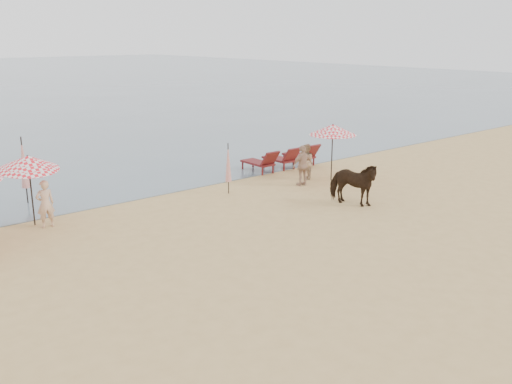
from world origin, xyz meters
TOP-DOWN VIEW (x-y plane):
  - ground at (0.00, 0.00)m, footprint 120.00×120.00m
  - lounger_cluster_right at (6.06, 10.38)m, footprint 3.27×1.96m
  - umbrella_open_left_b at (-5.46, 9.56)m, footprint 1.86×1.90m
  - umbrella_open_right at (6.15, 7.46)m, footprint 1.95×1.95m
  - umbrella_closed_left at (-4.80, 12.16)m, footprint 0.30×0.30m
  - umbrella_closed_right at (1.61, 8.58)m, footprint 0.24×0.24m
  - cow at (4.06, 4.51)m, footprint 1.43×2.06m
  - beachgoer_left at (-5.22, 9.10)m, footprint 0.59×0.41m
  - beachgoer_right_a at (5.45, 8.26)m, footprint 0.93×0.91m
  - beachgoer_right_b at (4.63, 7.62)m, footprint 1.01×0.54m

SIDE VIEW (x-z plane):
  - ground at x=0.00m, z-range 0.00..0.00m
  - lounger_cluster_right at x=6.06m, z-range 0.14..0.85m
  - beachgoer_right_a at x=5.45m, z-range 0.00..1.51m
  - beachgoer_left at x=-5.22m, z-range 0.00..1.54m
  - cow at x=4.06m, z-range 0.00..1.59m
  - beachgoer_right_b at x=4.63m, z-range 0.00..1.65m
  - umbrella_closed_right at x=1.61m, z-range 0.23..2.19m
  - umbrella_closed_left at x=-4.80m, z-range 0.28..2.73m
  - umbrella_open_left_b at x=-5.46m, z-range 0.87..3.24m
  - umbrella_open_right at x=6.15m, z-range 0.95..3.33m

